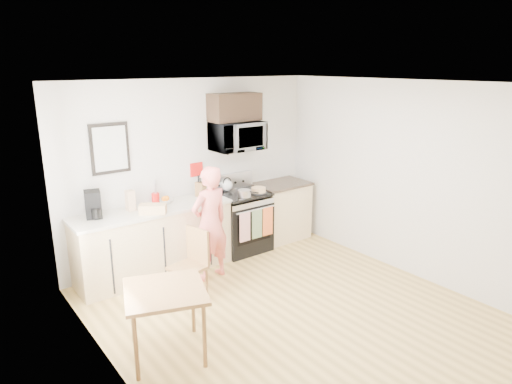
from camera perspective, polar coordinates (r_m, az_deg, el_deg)
floor at (r=5.44m, az=5.13°, el=-15.21°), size 4.60×4.60×0.00m
back_wall at (r=6.71m, az=-7.88°, el=2.77°), size 4.00×0.04×2.60m
left_wall at (r=3.91m, az=-16.88°, el=-7.42°), size 0.04×4.60×2.60m
right_wall at (r=6.38m, az=18.88°, el=1.38°), size 0.04×4.60×2.60m
ceiling at (r=4.67m, az=5.93°, el=13.32°), size 4.00×4.60×0.04m
window at (r=4.56m, az=-20.27°, el=-1.06°), size 0.06×1.40×1.50m
cabinet_left at (r=6.36m, az=-12.56°, el=-6.23°), size 2.10×0.60×0.90m
countertop_left at (r=6.20m, az=-12.82°, el=-2.20°), size 2.14×0.64×0.04m
cabinet_right at (r=7.49m, az=3.08°, el=-2.47°), size 0.84×0.60×0.90m
countertop_right at (r=7.35m, az=3.14°, el=1.01°), size 0.88×0.64×0.04m
range at (r=7.01m, az=-1.81°, el=-3.87°), size 0.76×0.70×1.16m
microwave at (r=6.76m, az=-2.42°, el=6.99°), size 0.76×0.51×0.42m
upper_cabinet at (r=6.75m, az=-2.69°, el=10.56°), size 0.76×0.35×0.40m
wall_art at (r=6.12m, az=-17.80°, el=5.20°), size 0.50×0.04×0.65m
wall_trivet at (r=6.72m, az=-7.45°, el=2.81°), size 0.20×0.02×0.20m
person at (r=6.03m, az=-5.78°, el=-3.92°), size 0.60×0.43×1.54m
dining_table at (r=4.58m, az=-11.28°, el=-12.77°), size 0.84×0.84×0.71m
chair at (r=5.62m, az=-7.65°, el=-7.65°), size 0.48×0.45×0.89m
knife_block at (r=6.60m, az=-6.92°, el=0.33°), size 0.14×0.16×0.22m
utensil_crock at (r=6.42m, az=-12.47°, el=-0.19°), size 0.11×0.11×0.32m
fruit_bowl at (r=6.41m, az=-11.16°, el=-0.99°), size 0.24×0.24×0.09m
milk_carton at (r=6.15m, az=-15.43°, el=-1.03°), size 0.11×0.11×0.27m
coffee_maker at (r=6.00m, az=-19.66°, el=-1.56°), size 0.24×0.31×0.34m
bread_bag at (r=5.97m, az=-12.77°, el=-2.08°), size 0.37×0.32×0.12m
cake at (r=6.80m, az=0.32°, el=0.21°), size 0.26×0.26×0.09m
kettle at (r=6.92m, az=-3.63°, el=0.87°), size 0.17×0.17×0.21m
pot at (r=6.62m, az=-1.45°, el=-0.16°), size 0.20×0.32×0.10m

